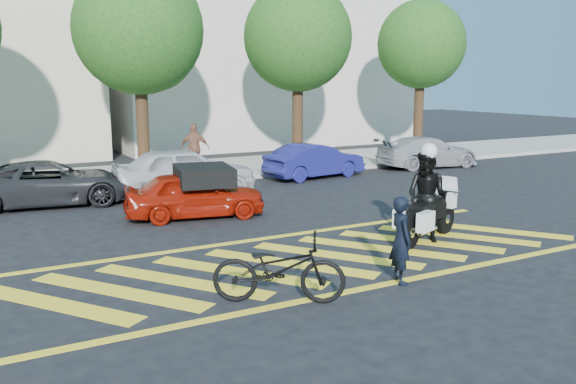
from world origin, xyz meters
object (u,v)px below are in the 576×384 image
bicycle (279,269)px  parked_far_right (427,152)px  officer_moto (427,196)px  red_convertible (195,194)px  officer_bike (401,240)px  police_motorcycle (427,216)px  parked_right (315,161)px  parked_mid_right (184,171)px  parked_mid_left (50,183)px

bicycle → parked_far_right: 16.29m
bicycle → officer_moto: officer_moto is taller
bicycle → red_convertible: (0.99, 6.43, 0.05)m
officer_bike → bicycle: 2.34m
bicycle → red_convertible: bearing=23.2°
bicycle → police_motorcycle: (4.64, 1.73, 0.02)m
red_convertible → parked_right: bearing=-45.6°
officer_bike → bicycle: size_ratio=0.73×
bicycle → parked_right: bearing=-2.2°
parked_mid_right → bicycle: bearing=174.5°
police_motorcycle → parked_far_right: size_ratio=0.53×
police_motorcycle → parked_far_right: (7.82, 8.76, 0.05)m
officer_bike → parked_far_right: 14.72m
police_motorcycle → officer_bike: bearing=-161.7°
parked_mid_left → parked_mid_right: 3.87m
parked_mid_right → parked_far_right: parked_mid_right is taller
parked_mid_right → police_motorcycle: bearing=-154.9°
bicycle → officer_moto: bearing=-37.4°
police_motorcycle → officer_moto: bearing=121.9°
bicycle → parked_right: parked_right is taller
police_motorcycle → red_convertible: 5.95m
officer_bike → parked_mid_left: (-4.36, 10.11, -0.14)m
officer_moto → red_convertible: size_ratio=0.56×
parked_mid_right → parked_far_right: 10.69m
police_motorcycle → red_convertible: bearing=106.7°
police_motorcycle → parked_far_right: bearing=27.0°
officer_bike → police_motorcycle: size_ratio=0.67×
officer_bike → parked_mid_left: bearing=38.3°
officer_bike → officer_moto: bearing=-35.1°
parked_mid_left → officer_moto: bearing=-133.9°
red_convertible → parked_mid_right: parked_mid_right is taller
police_motorcycle → parked_right: 9.02m
red_convertible → officer_bike: bearing=-157.5°
police_motorcycle → parked_mid_right: size_ratio=0.52×
officer_moto → parked_far_right: size_ratio=0.47×
officer_bike → officer_moto: (2.30, 1.92, 0.23)m
parked_mid_right → parked_far_right: (10.65, 0.93, -0.12)m
bicycle → parked_mid_left: size_ratio=0.47×
officer_moto → parked_right: size_ratio=0.53×
officer_bike → parked_right: bearing=-9.1°
parked_mid_right → parked_right: (5.25, 0.87, -0.12)m
police_motorcycle → parked_right: bearing=53.2°
red_convertible → parked_mid_right: size_ratio=0.82×
bicycle → parked_far_right: bearing=-18.0°
officer_bike → officer_moto: size_ratio=0.77×
officer_bike → bicycle: (-2.32, 0.18, -0.21)m
officer_moto → parked_mid_right: (-2.81, 7.81, -0.26)m
parked_mid_left → parked_far_right: 14.51m
officer_bike → red_convertible: officer_bike is taller
officer_bike → parked_mid_left: size_ratio=0.34×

